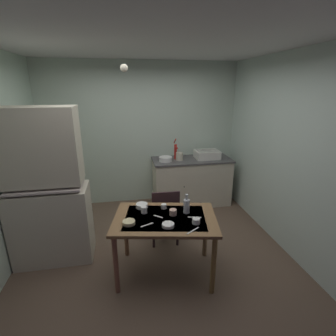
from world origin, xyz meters
name	(u,v)px	position (x,y,z in m)	size (l,w,h in m)	color
ground_plane	(155,254)	(0.00, 0.00, 0.00)	(4.60, 4.60, 0.00)	brown
wall_back	(141,135)	(0.00, 1.84, 1.32)	(3.70, 0.10, 2.64)	silver
wall_right	(291,155)	(1.85, 0.00, 1.32)	(0.10, 3.68, 2.64)	silver
ceiling_slab	(151,36)	(0.00, 0.00, 2.69)	(3.70, 3.68, 0.10)	silver
hutch_cabinet	(48,194)	(-1.31, 0.19, 0.93)	(0.95, 0.49, 1.98)	beige
counter_cabinet	(191,181)	(0.90, 1.47, 0.45)	(1.47, 0.64, 0.90)	beige
sink_basin	(207,154)	(1.19, 1.47, 0.97)	(0.44, 0.34, 0.15)	white
hand_pump	(176,150)	(0.60, 1.52, 1.07)	(0.05, 0.27, 0.39)	#B21E19
mixing_bowl_counter	(166,159)	(0.39, 1.42, 0.94)	(0.24, 0.24, 0.08)	white
stoneware_crock	(179,156)	(0.65, 1.44, 0.97)	(0.13, 0.13, 0.15)	beige
dining_table	(165,225)	(0.07, -0.35, 0.66)	(1.30, 0.97, 0.76)	brown
chair_far_side	(165,214)	(0.18, 0.27, 0.46)	(0.41, 0.41, 0.85)	#312022
serving_bowl_wide	(129,222)	(-0.34, -0.42, 0.78)	(0.14, 0.14, 0.04)	beige
soup_bowl_small	(168,225)	(0.07, -0.55, 0.78)	(0.13, 0.13, 0.03)	white
sauce_dish	(142,206)	(-0.17, -0.06, 0.78)	(0.15, 0.15, 0.05)	white
mug_tall	(196,221)	(0.39, -0.54, 0.79)	(0.09, 0.09, 0.06)	white
teacup_cream	(173,212)	(0.18, -0.31, 0.79)	(0.09, 0.09, 0.07)	tan
mug_dark	(164,206)	(0.10, -0.13, 0.79)	(0.07, 0.07, 0.06)	white
teacup_mint	(144,210)	(-0.15, -0.20, 0.80)	(0.07, 0.07, 0.08)	white
glass_bottle	(187,206)	(0.35, -0.29, 0.85)	(0.08, 0.08, 0.24)	#B7BCC1
table_knife	(193,231)	(0.31, -0.68, 0.76)	(0.19, 0.02, 0.01)	silver
teaspoon_near_bowl	(158,217)	(0.00, -0.32, 0.76)	(0.12, 0.02, 0.01)	beige
teaspoon_by_cup	(194,217)	(0.41, -0.42, 0.76)	(0.16, 0.02, 0.01)	beige
serving_spoon	(147,225)	(-0.15, -0.48, 0.76)	(0.15, 0.02, 0.01)	beige
pendant_bulb	(124,68)	(-0.30, -0.09, 2.37)	(0.08, 0.08, 0.08)	#F9EFCC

